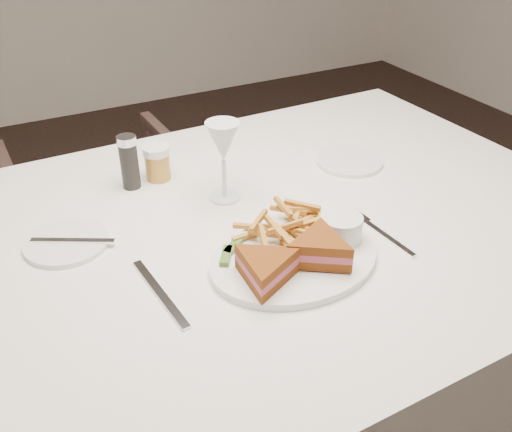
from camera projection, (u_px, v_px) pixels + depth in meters
The scene contains 4 objects.
ground at pixel (244, 397), 1.72m from camera, with size 5.00×5.00×0.00m, color black.
table at pixel (246, 358), 1.35m from camera, with size 1.50×1.00×0.75m, color white.
chair_far at pixel (105, 212), 2.04m from camera, with size 0.59×0.55×0.61m, color #432E29.
table_setting at pixel (264, 222), 1.09m from camera, with size 0.84×0.64×0.18m.
Camera 1 is at (-0.51, -1.05, 1.38)m, focal length 40.00 mm.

